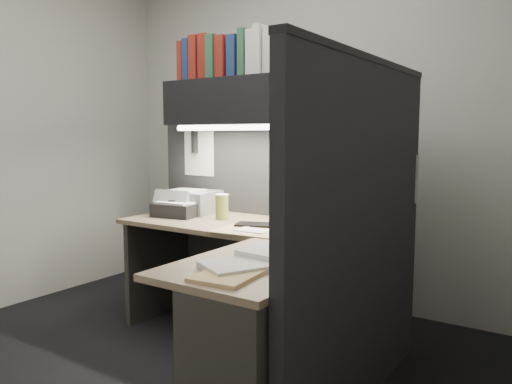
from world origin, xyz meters
The scene contains 21 objects.
floor centered at (0.00, 0.00, 0.00)m, with size 3.50×3.50×0.00m, color black.
wall_back centered at (0.00, 1.50, 1.35)m, with size 3.50×0.04×2.70m, color beige.
partition_back centered at (0.03, 0.93, 0.80)m, with size 1.90×0.06×1.60m, color black.
partition_right centered at (0.98, 0.18, 0.80)m, with size 0.06×1.50×1.60m, color black.
desk centered at (0.43, 0.00, 0.44)m, with size 1.70×1.53×0.73m.
overhead_shelf centered at (0.12, 0.75, 1.50)m, with size 1.55×0.34×0.30m, color black.
task_light_tube centered at (0.12, 0.61, 1.33)m, with size 0.04×0.04×1.32m, color white.
monitor centered at (0.30, 0.82, 0.95)m, with size 0.48×0.34×0.54m.
keyboard centered at (0.26, 0.53, 0.74)m, with size 0.41×0.14×0.02m, color black.
mousepad centered at (0.58, 0.36, 0.73)m, with size 0.22×0.20×0.00m, color navy.
mouse centered at (0.58, 0.37, 0.75)m, with size 0.07×0.10×0.04m, color black.
telephone centered at (0.68, 0.63, 0.77)m, with size 0.20×0.21×0.08m, color tan.
coffee_cup centered at (-0.16, 0.60, 0.81)m, with size 0.08×0.08×0.16m, color #A1AD45.
printer centered at (-0.54, 0.71, 0.81)m, with size 0.39×0.33×0.15m, color gray.
notebook_stack centered at (-0.49, 0.54, 0.77)m, with size 0.30×0.25×0.09m, color black.
open_folder centered at (0.25, 0.36, 0.73)m, with size 0.43×0.28×0.01m, color tan.
paper_stack_a centered at (0.71, -0.15, 0.76)m, with size 0.27×0.23×0.05m, color white.
paper_stack_b centered at (0.65, -0.34, 0.74)m, with size 0.22×0.28×0.03m, color white.
manila_stack centered at (0.69, -0.45, 0.74)m, with size 0.22×0.28×0.02m, color tan.
binder_row centered at (-0.19, 0.75, 1.79)m, with size 0.76×0.26×0.31m.
pinned_papers centered at (0.42, 0.56, 1.05)m, with size 1.76×1.31×0.51m.
Camera 1 is at (1.83, -1.96, 1.28)m, focal length 35.00 mm.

